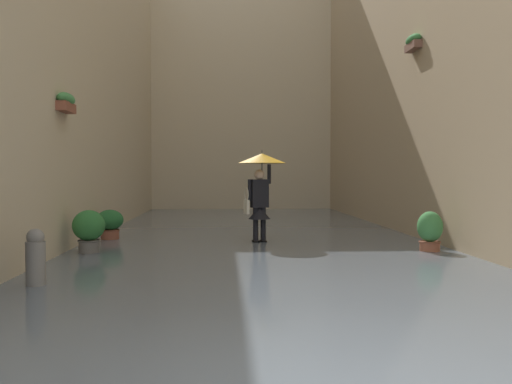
{
  "coord_description": "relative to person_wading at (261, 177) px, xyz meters",
  "views": [
    {
      "loc": [
        0.76,
        3.46,
        1.61
      ],
      "look_at": [
        -0.01,
        -9.7,
        1.16
      ],
      "focal_mm": 38.05,
      "sensor_mm": 36.0,
      "label": 1
    }
  ],
  "objects": [
    {
      "name": "building_facade_right",
      "position": [
        4.84,
        -1.3,
        3.57
      ],
      "size": [
        2.04,
        24.03,
        10.22
      ],
      "color": "beige",
      "rests_on": "ground_plane"
    },
    {
      "name": "building_facade_far",
      "position": [
        0.06,
        -12.22,
        4.63
      ],
      "size": [
        11.36,
        1.8,
        12.33
      ],
      "primitive_type": "cube",
      "color": "beige",
      "rests_on": "ground_plane"
    },
    {
      "name": "mooring_bollard",
      "position": [
        3.43,
        4.55,
        -1.11
      ],
      "size": [
        0.27,
        0.27,
        0.85
      ],
      "color": "gray",
      "rests_on": "ground_plane"
    },
    {
      "name": "person_wading",
      "position": [
        0.0,
        0.0,
        0.0
      ],
      "size": [
        1.09,
        1.09,
        2.13
      ],
      "color": "black",
      "rests_on": "ground_plane"
    },
    {
      "name": "potted_plant_mid_right",
      "position": [
        3.52,
        -0.73,
        -1.1
      ],
      "size": [
        0.63,
        0.63,
        0.76
      ],
      "color": "brown",
      "rests_on": "ground_plane"
    },
    {
      "name": "potted_plant_far_left",
      "position": [
        -3.28,
        1.63,
        -1.07
      ],
      "size": [
        0.5,
        0.5,
        0.86
      ],
      "color": "#9E563D",
      "rests_on": "ground_plane"
    },
    {
      "name": "ground_plane",
      "position": [
        0.06,
        -1.3,
        -1.53
      ],
      "size": [
        60.0,
        60.0,
        0.0
      ],
      "primitive_type": "plane",
      "color": "#605B56"
    },
    {
      "name": "flood_water",
      "position": [
        0.06,
        -1.3,
        -1.5
      ],
      "size": [
        8.56,
        26.03,
        0.07
      ],
      "primitive_type": "cube",
      "color": "slate",
      "rests_on": "ground_plane"
    },
    {
      "name": "potted_plant_near_right",
      "position": [
        3.46,
        1.47,
        -1.01
      ],
      "size": [
        0.63,
        0.63,
        0.9
      ],
      "color": "#66605B",
      "rests_on": "ground_plane"
    }
  ]
}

